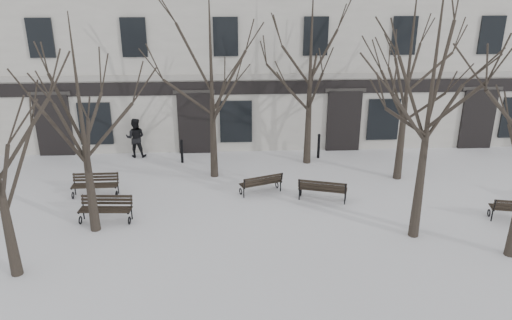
{
  "coord_description": "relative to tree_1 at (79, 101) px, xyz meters",
  "views": [
    {
      "loc": [
        -1.81,
        -14.52,
        8.2
      ],
      "look_at": [
        -0.91,
        3.0,
        1.45
      ],
      "focal_mm": 35.0,
      "sensor_mm": 36.0,
      "label": 1
    }
  ],
  "objects": [
    {
      "name": "bench_3",
      "position": [
        -0.65,
        2.75,
        -3.95
      ],
      "size": [
        1.75,
        0.66,
        0.87
      ],
      "rotation": [
        0.0,
        0.0,
        0.01
      ],
      "color": "black",
      "rests_on": "ground"
    },
    {
      "name": "bench_0",
      "position": [
        0.24,
        0.63,
        -3.94
      ],
      "size": [
        1.82,
        0.76,
        0.9
      ],
      "rotation": [
        0.0,
        0.0,
        -0.06
      ],
      "color": "black",
      "rests_on": "ground"
    },
    {
      "name": "pedestrian_b",
      "position": [
        0.18,
        7.01,
        -4.42
      ],
      "size": [
        0.91,
        0.72,
        1.84
      ],
      "primitive_type": "imported",
      "rotation": [
        0.0,
        0.0,
        3.12
      ],
      "color": "black",
      "rests_on": "ground"
    },
    {
      "name": "building",
      "position": [
        6.43,
        12.43,
        1.09
      ],
      "size": [
        40.4,
        10.2,
        11.4
      ],
      "color": "beige",
      "rests_on": "ground"
    },
    {
      "name": "bench_1",
      "position": [
        7.98,
        1.83,
        -3.93
      ],
      "size": [
        1.89,
        1.13,
        0.91
      ],
      "rotation": [
        0.0,
        0.0,
        2.85
      ],
      "color": "black",
      "rests_on": "ground"
    },
    {
      "name": "tree_5",
      "position": [
        7.99,
        5.84,
        0.61
      ],
      "size": [
        5.64,
        5.64,
        8.06
      ],
      "color": "black",
      "rests_on": "ground"
    },
    {
      "name": "bollard_a",
      "position": [
        2.37,
        6.1,
        -3.84
      ],
      "size": [
        0.14,
        0.14,
        1.09
      ],
      "color": "black",
      "rests_on": "ground"
    },
    {
      "name": "tree_6",
      "position": [
        11.5,
        3.83,
        0.75
      ],
      "size": [
        5.79,
        5.79,
        8.28
      ],
      "color": "black",
      "rests_on": "ground"
    },
    {
      "name": "bench_4",
      "position": [
        5.73,
        2.61,
        -3.97
      ],
      "size": [
        1.73,
        1.12,
        0.83
      ],
      "rotation": [
        0.0,
        0.0,
        3.5
      ],
      "color": "black",
      "rests_on": "ground"
    },
    {
      "name": "tree_4",
      "position": [
        3.86,
        4.47,
        0.52
      ],
      "size": [
        5.53,
        5.53,
        7.9
      ],
      "color": "black",
      "rests_on": "ground"
    },
    {
      "name": "tree_2",
      "position": [
        10.52,
        -0.92,
        0.94
      ],
      "size": [
        6.01,
        6.01,
        8.58
      ],
      "color": "black",
      "rests_on": "ground"
    },
    {
      "name": "ground",
      "position": [
        6.43,
        -0.53,
        -4.42
      ],
      "size": [
        100.0,
        100.0,
        0.0
      ],
      "primitive_type": "plane",
      "color": "white",
      "rests_on": "ground"
    },
    {
      "name": "tree_1",
      "position": [
        0.0,
        0.0,
        0.0
      ],
      "size": [
        4.95,
        4.95,
        7.08
      ],
      "color": "black",
      "rests_on": "ground"
    },
    {
      "name": "bollard_b",
      "position": [
        8.6,
        6.38,
        -3.8
      ],
      "size": [
        0.15,
        0.15,
        1.17
      ],
      "color": "black",
      "rests_on": "ground"
    }
  ]
}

